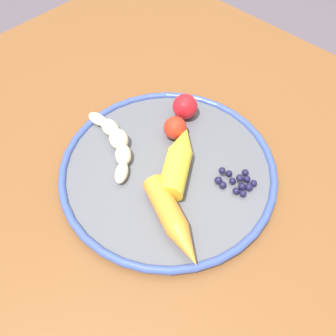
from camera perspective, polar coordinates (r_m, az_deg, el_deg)
name	(u,v)px	position (r m, az deg, el deg)	size (l,w,h in m)	color
ground_plane	(158,306)	(1.22, -1.64, -21.28)	(6.00, 6.00, 0.00)	#534A54
dining_table	(149,208)	(0.62, -3.02, -6.46)	(1.03, 0.98, 0.72)	brown
plate	(168,169)	(0.55, 0.00, -0.17)	(0.34, 0.34, 0.02)	#53565D
banana	(115,141)	(0.58, -8.49, 4.27)	(0.15, 0.08, 0.03)	#F9E9BB
carrot_orange	(173,220)	(0.49, 0.85, -8.42)	(0.14, 0.08, 0.03)	orange
carrot_yellow	(179,159)	(0.54, 1.71, 1.45)	(0.10, 0.13, 0.04)	yellow
blueberry_pile	(237,182)	(0.54, 11.02, -2.20)	(0.06, 0.05, 0.02)	#191638
tomato_near	(185,107)	(0.61, 2.75, 9.84)	(0.04, 0.04, 0.04)	red
tomato_mid	(175,128)	(0.58, 1.16, 6.47)	(0.04, 0.04, 0.04)	red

